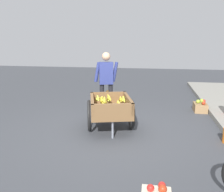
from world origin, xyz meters
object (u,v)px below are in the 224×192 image
object	(u,v)px
vendor_person	(106,78)
apple_crate	(200,107)
fruit_cart	(110,109)
dog	(113,96)

from	to	relation	value
vendor_person	apple_crate	world-z (taller)	vendor_person
apple_crate	vendor_person	bearing A→B (deg)	-76.14
fruit_cart	apple_crate	world-z (taller)	fruit_cart
vendor_person	apple_crate	bearing A→B (deg)	103.86
vendor_person	dog	distance (m)	1.09
vendor_person	dog	bearing A→B (deg)	178.28
dog	apple_crate	size ratio (longest dim) A/B	1.26
dog	apple_crate	world-z (taller)	dog
fruit_cart	apple_crate	size ratio (longest dim) A/B	4.08
fruit_cart	dog	world-z (taller)	fruit_cart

